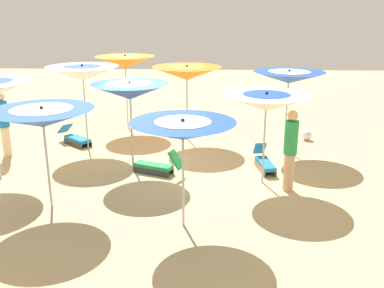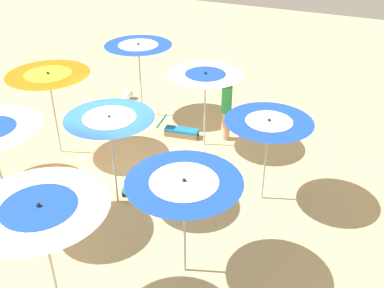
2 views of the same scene
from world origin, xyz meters
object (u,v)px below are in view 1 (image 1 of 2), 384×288
beach_umbrella_3 (266,102)px  beach_umbrella_6 (183,130)px  beach_umbrella_5 (83,73)px  beach_umbrella_7 (42,118)px  lounger_2 (157,166)px  beachgoer_1 (4,123)px  beach_umbrella_4 (130,91)px  beach_umbrella_0 (289,77)px  lounger_1 (265,162)px  lounger_0 (75,138)px  beach_umbrella_2 (125,62)px  beach_umbrella_1 (187,73)px  beachgoer_0 (290,149)px  beach_ball (307,135)px

beach_umbrella_3 → beach_umbrella_6: bearing=-128.4°
beach_umbrella_5 → beach_umbrella_7: size_ratio=1.15×
lounger_2 → beachgoer_1: bearing=6.6°
beach_umbrella_4 → beach_umbrella_5: 2.35m
beach_umbrella_0 → lounger_1: beach_umbrella_0 is taller
lounger_0 → beach_umbrella_0: bearing=37.5°
beach_umbrella_6 → lounger_1: 4.03m
beach_umbrella_7 → beachgoer_1: beach_umbrella_7 is taller
beach_umbrella_2 → beach_umbrella_4: (0.88, -4.01, -0.24)m
beach_umbrella_1 → beach_umbrella_4: (-1.28, -2.65, -0.07)m
beach_umbrella_0 → beach_umbrella_7: 6.88m
beach_umbrella_0 → beachgoer_0: (-0.40, -2.99, -1.15)m
lounger_0 → beach_umbrella_5: bearing=5.4°
lounger_1 → beach_ball: bearing=139.9°
beachgoer_0 → beach_ball: bearing=-100.7°
beach_umbrella_1 → lounger_2: 3.63m
beach_umbrella_2 → beach_umbrella_3: size_ratio=1.14×
lounger_0 → lounger_1: (5.57, -1.95, -0.01)m
beachgoer_1 → beach_umbrella_0: bearing=-60.7°
beach_umbrella_4 → beach_umbrella_6: bearing=-63.7°
beachgoer_1 → beach_ball: 9.06m
beach_umbrella_4 → beach_umbrella_7: 2.72m
beach_umbrella_4 → beachgoer_1: bearing=167.8°
beach_umbrella_4 → lounger_2: 1.99m
lounger_0 → beach_umbrella_2: bearing=98.3°
lounger_1 → lounger_2: 2.78m
beach_umbrella_5 → beach_umbrella_6: 5.71m
beach_umbrella_5 → beach_umbrella_0: bearing=0.5°
lounger_0 → beachgoer_0: beachgoer_0 is taller
beach_umbrella_5 → beach_umbrella_6: size_ratio=1.17×
beach_umbrella_5 → beach_umbrella_4: bearing=-45.0°
beach_umbrella_4 → lounger_0: bearing=137.0°
beach_umbrella_5 → beach_umbrella_2: bearing=71.7°
beach_umbrella_6 → lounger_2: bearing=107.2°
beach_umbrella_0 → beach_umbrella_4: beach_umbrella_0 is taller
beach_umbrella_7 → beach_umbrella_1: bearing=62.6°
beach_umbrella_3 → beach_umbrella_6: 2.84m
beach_umbrella_5 → lounger_1: 5.72m
beach_umbrella_5 → beachgoer_1: bearing=-157.6°
lounger_2 → beachgoer_1: size_ratio=0.73×
beach_umbrella_5 → lounger_2: (2.34, -2.03, -2.03)m
lounger_0 → beachgoer_1: bearing=-103.5°
beach_umbrella_2 → beach_umbrella_5: 2.48m
beachgoer_1 → beach_ball: bearing=-54.8°
beach_umbrella_5 → lounger_0: size_ratio=1.97×
lounger_1 → beachgoer_0: 1.59m
lounger_2 → beachgoer_0: size_ratio=0.71×
lounger_0 → lounger_2: (2.81, -2.36, 0.01)m
beach_umbrella_4 → lounger_0: size_ratio=1.81×
beach_umbrella_6 → beach_umbrella_7: (-2.84, 0.71, 0.03)m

